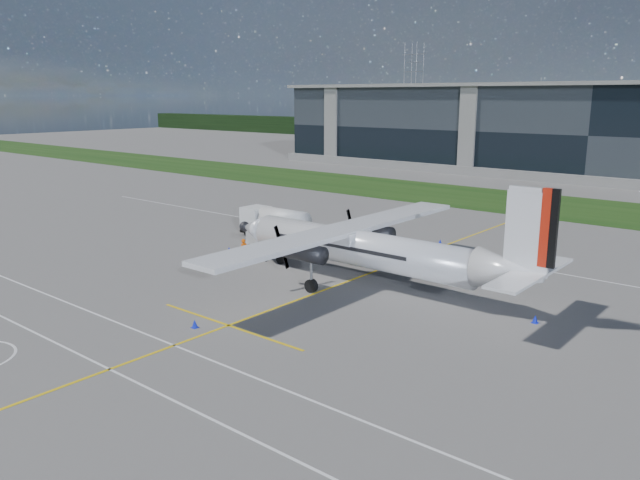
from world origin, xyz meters
name	(u,v)px	position (x,y,z in m)	size (l,w,h in m)	color
ground	(502,212)	(0.00, 40.00, 0.00)	(400.00, 400.00, 0.00)	slate
grass_strip	(528,203)	(0.00, 48.00, 0.02)	(400.00, 18.00, 0.04)	#173A0F
terminal_building	(607,133)	(0.00, 80.00, 7.50)	(120.00, 20.00, 15.00)	black
pylon_west	(413,91)	(-80.00, 150.00, 15.00)	(9.00, 4.60, 30.00)	gray
yellow_taxiway_centerline	(379,270)	(3.00, 10.00, 0.01)	(0.20, 70.00, 0.01)	yellow
white_lane_line	(78,354)	(0.00, -14.00, 0.01)	(90.00, 0.15, 0.01)	white
turboprop_aircraft	(370,229)	(4.58, 6.33, 4.12)	(26.50, 27.48, 8.24)	white
fuel_tanker_truck	(271,222)	(-11.57, 12.80, 1.50)	(7.99, 2.60, 3.00)	silver
baggage_tug	(262,241)	(-8.74, 8.67, 0.84)	(2.79, 1.67, 1.67)	white
ground_crew_person	(244,248)	(-7.20, 5.01, 1.08)	(0.88, 0.63, 2.15)	#F25907
safety_cone_fwd	(229,250)	(-10.32, 6.14, 0.25)	(0.36, 0.36, 0.50)	#0B1BC4
safety_cone_stbdwing	(440,242)	(2.46, 20.68, 0.25)	(0.36, 0.36, 0.50)	#0B1BC4
safety_cone_portwing	(195,324)	(1.74, -7.52, 0.25)	(0.36, 0.36, 0.50)	#0B1BC4
safety_cone_nose_stbd	(261,250)	(-8.03, 7.76, 0.25)	(0.36, 0.36, 0.50)	#0B1BC4
safety_cone_nose_port	(231,258)	(-8.01, 4.22, 0.25)	(0.36, 0.36, 0.50)	#0B1BC4
safety_cone_tail	(535,319)	(17.00, 6.19, 0.25)	(0.36, 0.36, 0.50)	#0B1BC4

